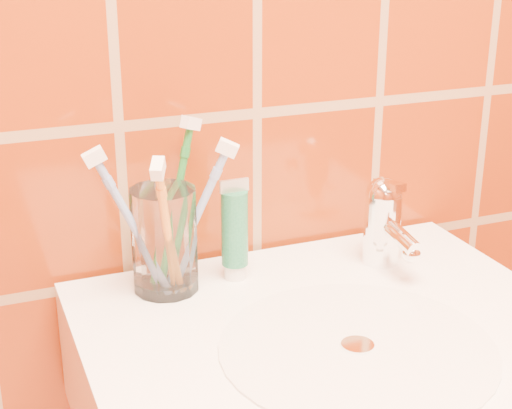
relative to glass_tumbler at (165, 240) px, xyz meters
name	(u,v)px	position (x,y,z in m)	size (l,w,h in m)	color
glass_tumbler	(165,240)	(0.00, 0.00, 0.00)	(0.08, 0.08, 0.13)	white
toothpaste_tube	(235,233)	(0.09, 0.00, 0.00)	(0.04, 0.03, 0.13)	white
faucet	(384,219)	(0.29, -0.03, 0.00)	(0.05, 0.11, 0.12)	white
toothbrush_0	(197,216)	(0.04, -0.01, 0.03)	(0.09, 0.06, 0.19)	#7C9DDD
toothbrush_1	(175,203)	(0.02, 0.03, 0.04)	(0.08, 0.06, 0.21)	#1C6B28
toothbrush_2	(167,231)	(-0.01, -0.04, 0.03)	(0.06, 0.09, 0.20)	orange
toothbrush_3	(133,226)	(-0.04, -0.01, 0.03)	(0.10, 0.03, 0.20)	#7390CD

